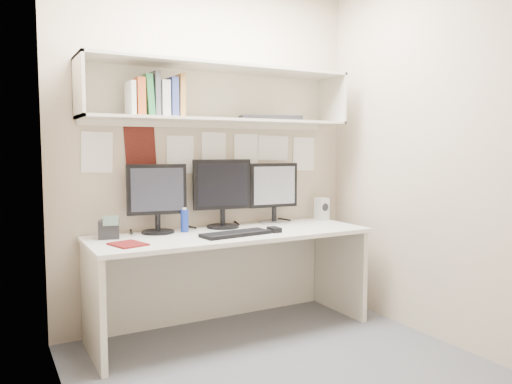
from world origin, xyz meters
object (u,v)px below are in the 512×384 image
monitor_left (157,196)px  desk_phone (109,229)px  monitor_right (274,191)px  keyboard (236,234)px  maroon_notebook (128,244)px  speaker (322,209)px  monitor_center (222,191)px  desk (231,282)px

monitor_left → desk_phone: (-0.35, -0.06, -0.20)m
monitor_left → monitor_right: 0.95m
keyboard → monitor_left: bearing=134.1°
monitor_left → maroon_notebook: monitor_left is taller
keyboard → speaker: speaker is taller
monitor_center → desk_phone: monitor_center is taller
keyboard → maroon_notebook: (-0.74, 0.01, -0.01)m
desk → keyboard: size_ratio=4.09×
monitor_right → keyboard: (-0.51, -0.36, -0.25)m
maroon_notebook → desk_phone: (-0.05, 0.29, 0.06)m
desk → keyboard: 0.40m
desk → desk_phone: desk_phone is taller
keyboard → desk_phone: desk_phone is taller
keyboard → desk_phone: 0.85m
monitor_left → monitor_center: (0.50, -0.00, 0.01)m
monitor_center → speaker: monitor_center is taller
speaker → monitor_left: bearing=172.8°
monitor_right → keyboard: monitor_right is taller
desk → speaker: speaker is taller
monitor_right → speaker: size_ratio=2.62×
monitor_center → monitor_left: bearing=-171.8°
speaker → monitor_right: bearing=171.2°
monitor_center → desk_phone: (-0.85, -0.06, -0.21)m
maroon_notebook → monitor_right: bearing=-0.3°
monitor_right → desk: bearing=-152.1°
monitor_left → speaker: 1.42m
monitor_left → maroon_notebook: size_ratio=2.24×
desk → monitor_center: (0.03, 0.22, 0.64)m
monitor_center → monitor_right: monitor_center is taller
monitor_center → maroon_notebook: bearing=-148.3°
speaker → desk_phone: size_ratio=1.15×
desk → speaker: bearing=12.0°
monitor_right → desk_phone: 1.32m
desk_phone → monitor_center: bearing=18.1°
desk_phone → speaker: bearing=15.4°
desk_phone → maroon_notebook: bearing=-65.7°
monitor_center → speaker: (0.91, -0.02, -0.18)m
monitor_center → monitor_right: bearing=8.2°
desk → monitor_left: bearing=155.1°
monitor_right → maroon_notebook: size_ratio=2.21×
monitor_center → monitor_right: size_ratio=1.07×
monitor_center → speaker: bearing=7.0°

